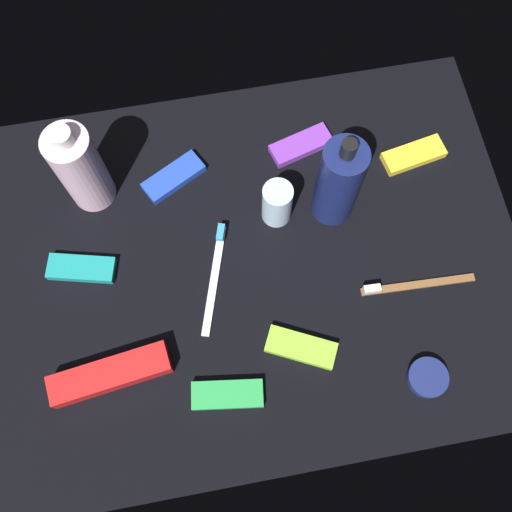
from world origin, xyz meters
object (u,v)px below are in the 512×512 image
object	(u,v)px
snack_bar_yellow	(413,155)
cream_tin_left	(428,378)
toothbrush_brown	(411,285)
snack_bar_blue	(174,177)
lotion_bottle	(338,183)
bodywash_bottle	(80,168)
toothbrush_white	(215,272)
snack_bar_green	(227,395)
snack_bar_lime	(301,347)
deodorant_stick	(277,203)
snack_bar_teal	(82,268)
snack_bar_purple	(301,145)
toothpaste_box_red	(110,374)

from	to	relation	value
snack_bar_yellow	cream_tin_left	bearing A→B (deg)	-112.77
snack_bar_yellow	cream_tin_left	distance (cm)	36.81
toothbrush_brown	snack_bar_blue	bearing A→B (deg)	143.60
lotion_bottle	snack_bar_yellow	distance (cm)	18.70
bodywash_bottle	snack_bar_yellow	world-z (taller)	bodywash_bottle
bodywash_bottle	toothbrush_white	distance (cm)	25.78
lotion_bottle	toothbrush_brown	size ratio (longest dim) A/B	1.13
snack_bar_green	cream_tin_left	distance (cm)	29.47
snack_bar_lime	snack_bar_green	distance (cm)	12.89
deodorant_stick	toothbrush_brown	size ratio (longest dim) A/B	0.48
snack_bar_teal	snack_bar_green	distance (cm)	30.11
lotion_bottle	toothbrush_white	world-z (taller)	lotion_bottle
deodorant_stick	snack_bar_green	world-z (taller)	deodorant_stick
deodorant_stick	toothbrush_white	xyz separation A→B (cm)	(-11.33, -8.18, -3.68)
snack_bar_purple	snack_bar_blue	xyz separation A→B (cm)	(-21.91, -2.10, 0.00)
snack_bar_teal	snack_bar_yellow	xyz separation A→B (cm)	(56.36, 10.03, 0.00)
toothbrush_white	snack_bar_yellow	world-z (taller)	toothbrush_white
toothbrush_brown	toothpaste_box_red	bearing A→B (deg)	-173.31
lotion_bottle	snack_bar_lime	distance (cm)	25.22
snack_bar_blue	cream_tin_left	xyz separation A→B (cm)	(32.35, -39.08, 0.04)
toothbrush_brown	snack_bar_teal	distance (cm)	51.43
toothbrush_white	snack_bar_lime	world-z (taller)	toothbrush_white
deodorant_stick	toothbrush_brown	world-z (taller)	deodorant_stick
deodorant_stick	snack_bar_blue	size ratio (longest dim) A/B	0.83
snack_bar_yellow	snack_bar_teal	bearing A→B (deg)	179.44
toothpaste_box_red	snack_bar_yellow	bearing A→B (deg)	19.75
snack_bar_teal	deodorant_stick	bearing A→B (deg)	21.18
snack_bar_blue	toothbrush_white	bearing A→B (deg)	-104.35
toothbrush_white	snack_bar_lime	distance (cm)	17.68
snack_bar_purple	snack_bar_green	bearing A→B (deg)	-131.96
toothbrush_brown	snack_bar_teal	world-z (taller)	toothbrush_brown
bodywash_bottle	cream_tin_left	size ratio (longest dim) A/B	3.16
toothpaste_box_red	cream_tin_left	size ratio (longest dim) A/B	2.97
snack_bar_lime	cream_tin_left	world-z (taller)	same
toothbrush_white	snack_bar_blue	size ratio (longest dim) A/B	1.68
deodorant_stick	snack_bar_purple	size ratio (longest dim) A/B	0.83
lotion_bottle	deodorant_stick	bearing A→B (deg)	177.76
deodorant_stick	snack_bar_green	xyz separation A→B (cm)	(-12.48, -27.01, -3.54)
toothbrush_brown	snack_bar_green	xyz separation A→B (cm)	(-30.76, -11.33, 0.14)
toothbrush_brown	bodywash_bottle	bearing A→B (deg)	152.11
deodorant_stick	snack_bar_purple	distance (cm)	13.49
snack_bar_blue	snack_bar_green	bearing A→B (deg)	-113.05
toothbrush_brown	cream_tin_left	xyz separation A→B (cm)	(-1.43, -14.17, 0.18)
bodywash_bottle	cream_tin_left	world-z (taller)	bodywash_bottle
snack_bar_teal	cream_tin_left	size ratio (longest dim) A/B	1.75
bodywash_bottle	toothbrush_white	bearing A→B (deg)	-45.01
toothbrush_brown	snack_bar_purple	world-z (taller)	toothbrush_brown
bodywash_bottle	snack_bar_green	size ratio (longest dim) A/B	1.80
toothbrush_brown	snack_bar_yellow	distance (cm)	22.71
snack_bar_purple	toothbrush_white	bearing A→B (deg)	-148.02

